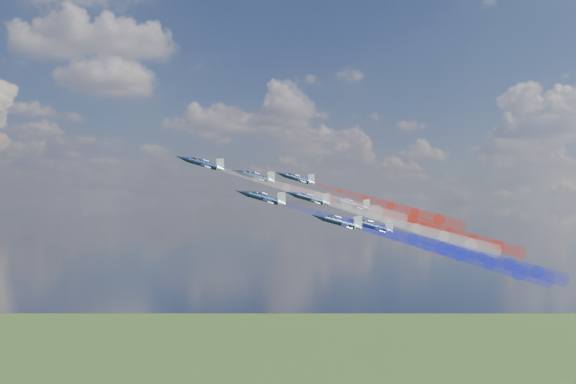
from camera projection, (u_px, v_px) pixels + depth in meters
name	position (u px, v px, depth m)	size (l,w,h in m)	color
jet_lead	(203.00, 164.00, 140.25)	(8.74, 10.92, 2.91)	black
trail_lead	(317.00, 196.00, 146.15)	(3.64, 43.75, 3.64)	white
jet_inner_left	(263.00, 198.00, 131.71)	(8.74, 10.92, 2.91)	black
trail_inner_left	(382.00, 231.00, 137.60)	(3.64, 43.75, 3.64)	#1B23E9
jet_inner_right	(255.00, 177.00, 153.02)	(8.74, 10.92, 2.91)	black
trail_inner_right	(359.00, 206.00, 158.91)	(3.64, 43.75, 3.64)	red
jet_outer_left	(339.00, 222.00, 126.92)	(8.74, 10.92, 2.91)	black
trail_outer_left	(459.00, 255.00, 132.81)	(3.64, 43.75, 3.64)	#1B23E9
jet_center_third	(309.00, 199.00, 145.21)	(8.74, 10.92, 2.91)	black
trail_center_third	(416.00, 229.00, 151.10)	(3.64, 43.75, 3.64)	white
jet_outer_right	(297.00, 179.00, 166.23)	(8.74, 10.92, 2.91)	black
trail_outer_right	(391.00, 205.00, 172.13)	(3.64, 43.75, 3.64)	red
jet_rear_left	(372.00, 226.00, 138.15)	(8.74, 10.92, 2.91)	black
trail_rear_left	(481.00, 257.00, 144.05)	(3.64, 43.75, 3.64)	#1B23E9
jet_rear_right	(351.00, 204.00, 157.91)	(8.74, 10.92, 2.91)	black
trail_rear_right	(448.00, 232.00, 163.81)	(3.64, 43.75, 3.64)	red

